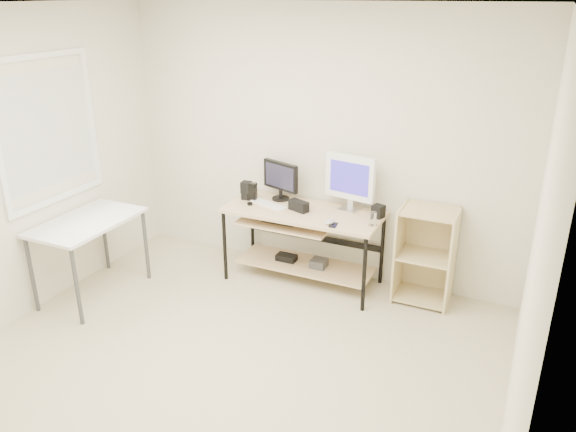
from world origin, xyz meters
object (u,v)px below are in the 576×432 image
(side_table, at_px, (88,229))
(shelf_unit, at_px, (426,254))
(desk, at_px, (301,230))
(white_imac, at_px, (350,179))
(black_monitor, at_px, (281,178))
(audio_controller, at_px, (252,192))

(side_table, distance_m, shelf_unit, 3.09)
(desk, distance_m, side_table, 1.97)
(desk, height_order, side_table, same)
(white_imac, bearing_deg, black_monitor, -169.24)
(audio_controller, bearing_deg, side_table, -142.38)
(side_table, bearing_deg, audio_controller, 44.49)
(black_monitor, distance_m, white_imac, 0.71)
(desk, height_order, black_monitor, black_monitor)
(shelf_unit, height_order, audio_controller, audio_controller)
(side_table, height_order, shelf_unit, shelf_unit)
(black_monitor, bearing_deg, desk, -12.18)
(side_table, height_order, white_imac, white_imac)
(side_table, relative_size, white_imac, 1.88)
(side_table, distance_m, white_imac, 2.44)
(shelf_unit, height_order, white_imac, white_imac)
(desk, height_order, audio_controller, audio_controller)
(white_imac, bearing_deg, audio_controller, -161.09)
(black_monitor, relative_size, audio_controller, 2.29)
(black_monitor, xyz_separation_m, audio_controller, (-0.24, -0.14, -0.13))
(side_table, xyz_separation_m, shelf_unit, (2.83, 1.22, -0.22))
(black_monitor, distance_m, audio_controller, 0.31)
(side_table, bearing_deg, black_monitor, 42.28)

